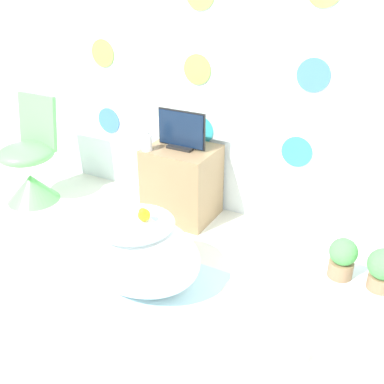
{
  "coord_description": "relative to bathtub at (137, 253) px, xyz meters",
  "views": [
    {
      "loc": [
        1.58,
        -0.87,
        1.79
      ],
      "look_at": [
        0.56,
        1.0,
        0.71
      ],
      "focal_mm": 42.0,
      "sensor_mm": 36.0,
      "label": 1
    }
  ],
  "objects": [
    {
      "name": "side_table",
      "position": [
        1.26,
        -0.01,
        0.15
      ],
      "size": [
        0.39,
        0.3,
        0.49
      ],
      "color": "silver",
      "rests_on": "ground_plane"
    },
    {
      "name": "bathtub",
      "position": [
        0.0,
        0.0,
        0.0
      ],
      "size": [
        0.82,
        0.58,
        0.46
      ],
      "color": "white",
      "rests_on": "ground_plane"
    },
    {
      "name": "potted_plant_right",
      "position": [
        1.34,
        -0.0,
        0.37
      ],
      "size": [
        0.14,
        0.14,
        0.2
      ],
      "color": "#8C6B4C",
      "rests_on": "side_table"
    },
    {
      "name": "potted_plant_left",
      "position": [
        1.17,
        0.0,
        0.36
      ],
      "size": [
        0.13,
        0.13,
        0.2
      ],
      "color": "#8C6B4C",
      "rests_on": "side_table"
    },
    {
      "name": "tv_cabinet",
      "position": [
        -0.19,
        0.89,
        0.05
      ],
      "size": [
        0.51,
        0.43,
        0.57
      ],
      "color": "#8E704C",
      "rests_on": "ground_plane"
    },
    {
      "name": "rug",
      "position": [
        -0.03,
        -0.07,
        -0.23
      ],
      "size": [
        1.03,
        0.89,
        0.01
      ],
      "color": "silver",
      "rests_on": "ground_plane"
    },
    {
      "name": "rubber_duck",
      "position": [
        0.05,
        0.03,
        0.27
      ],
      "size": [
        0.07,
        0.08,
        0.09
      ],
      "color": "yellow",
      "rests_on": "bathtub"
    },
    {
      "name": "vase",
      "position": [
        -0.39,
        0.73,
        0.41
      ],
      "size": [
        0.08,
        0.08,
        0.15
      ],
      "color": "white",
      "rests_on": "tv_cabinet"
    },
    {
      "name": "tv",
      "position": [
        -0.19,
        0.89,
        0.47
      ],
      "size": [
        0.39,
        0.12,
        0.29
      ],
      "color": "black",
      "rests_on": "tv_cabinet"
    },
    {
      "name": "wall_back_dotted",
      "position": [
        -0.2,
        1.15,
        1.07
      ],
      "size": [
        4.61,
        0.05,
        2.6
      ],
      "color": "white",
      "rests_on": "ground_plane"
    },
    {
      "name": "chair",
      "position": [
        -1.43,
        0.52,
        0.05
      ],
      "size": [
        0.45,
        0.45,
        0.87
      ],
      "color": "#66C166",
      "rests_on": "ground_plane"
    }
  ]
}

